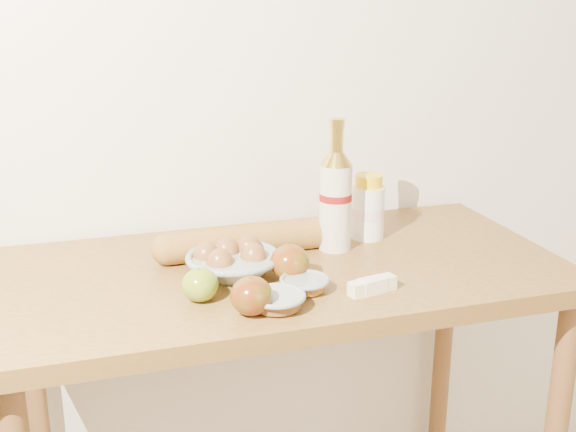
# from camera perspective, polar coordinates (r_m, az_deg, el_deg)

# --- Properties ---
(back_wall) EXTENTS (3.50, 0.02, 2.60)m
(back_wall) POSITION_cam_1_polar(r_m,az_deg,el_deg) (1.77, -3.52, 12.11)
(back_wall) COLOR white
(back_wall) RESTS_ON ground
(table) EXTENTS (1.20, 0.60, 0.90)m
(table) POSITION_cam_1_polar(r_m,az_deg,el_deg) (1.60, -0.32, -8.00)
(table) COLOR olive
(table) RESTS_ON ground
(bourbon_bottle) EXTENTS (0.09, 0.09, 0.30)m
(bourbon_bottle) POSITION_cam_1_polar(r_m,az_deg,el_deg) (1.61, 3.78, 1.47)
(bourbon_bottle) COLOR beige
(bourbon_bottle) RESTS_ON table
(cream_bottle) EXTENTS (0.10, 0.10, 0.15)m
(cream_bottle) POSITION_cam_1_polar(r_m,az_deg,el_deg) (1.71, 6.33, 0.57)
(cream_bottle) COLOR white
(cream_bottle) RESTS_ON table
(egg_bowl) EXTENTS (0.23, 0.23, 0.07)m
(egg_bowl) POSITION_cam_1_polar(r_m,az_deg,el_deg) (1.50, -4.40, -3.56)
(egg_bowl) COLOR gray
(egg_bowl) RESTS_ON table
(baguette) EXTENTS (0.42, 0.08, 0.07)m
(baguette) POSITION_cam_1_polar(r_m,az_deg,el_deg) (1.60, -3.33, -1.92)
(baguette) COLOR #B27F36
(baguette) RESTS_ON table
(apple_yellowgreen) EXTENTS (0.07, 0.07, 0.06)m
(apple_yellowgreen) POSITION_cam_1_polar(r_m,az_deg,el_deg) (1.38, -6.96, -5.42)
(apple_yellowgreen) COLOR #A39F20
(apple_yellowgreen) RESTS_ON table
(apple_redgreen_front) EXTENTS (0.10, 0.10, 0.07)m
(apple_redgreen_front) POSITION_cam_1_polar(r_m,az_deg,el_deg) (1.32, -2.90, -6.32)
(apple_redgreen_front) COLOR maroon
(apple_redgreen_front) RESTS_ON table
(apple_redgreen_right) EXTENTS (0.09, 0.09, 0.07)m
(apple_redgreen_right) POSITION_cam_1_polar(r_m,az_deg,el_deg) (1.47, 0.14, -3.68)
(apple_redgreen_right) COLOR #99080E
(apple_redgreen_right) RESTS_ON table
(sugar_bowl) EXTENTS (0.12, 0.12, 0.03)m
(sugar_bowl) POSITION_cam_1_polar(r_m,az_deg,el_deg) (1.34, -0.88, -6.71)
(sugar_bowl) COLOR #8E9B96
(sugar_bowl) RESTS_ON table
(syrup_bowl) EXTENTS (0.11, 0.11, 0.03)m
(syrup_bowl) POSITION_cam_1_polar(r_m,az_deg,el_deg) (1.42, 1.31, -5.40)
(syrup_bowl) COLOR gray
(syrup_bowl) RESTS_ON table
(butter_stick) EXTENTS (0.10, 0.05, 0.03)m
(butter_stick) POSITION_cam_1_polar(r_m,az_deg,el_deg) (1.42, 6.68, -5.49)
(butter_stick) COLOR #F5F1BD
(butter_stick) RESTS_ON table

